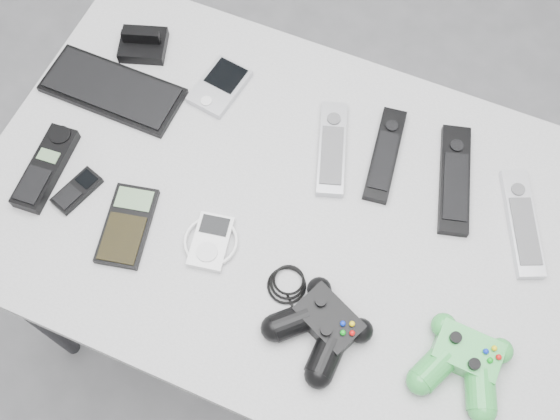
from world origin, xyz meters
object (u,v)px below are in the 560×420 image
at_px(remote_black_b, 455,179).
at_px(remote_silver_b, 522,223).
at_px(pda, 220,86).
at_px(controller_black, 322,326).
at_px(calculator, 127,225).
at_px(mobile_phone, 77,190).
at_px(mp3_player, 211,241).
at_px(remote_black_a, 385,154).
at_px(remote_silver_a, 332,148).
at_px(desk, 288,221).
at_px(pda_keyboard, 112,89).
at_px(controller_green, 464,361).
at_px(cordless_handset, 46,168).

bearing_deg(remote_black_b, remote_silver_b, -30.52).
relative_size(pda, controller_black, 0.48).
xyz_separation_m(remote_silver_b, calculator, (-0.65, -0.28, -0.00)).
distance_m(mobile_phone, mp3_player, 0.27).
bearing_deg(remote_black_a, remote_silver_a, -172.14).
distance_m(desk, remote_black_b, 0.32).
distance_m(remote_silver_a, remote_silver_b, 0.37).
relative_size(remote_silver_b, calculator, 1.33).
height_order(remote_silver_b, mp3_player, remote_silver_b).
height_order(remote_black_a, remote_silver_b, same).
xyz_separation_m(pda_keyboard, controller_green, (0.79, -0.25, 0.02)).
bearing_deg(mobile_phone, cordless_handset, -174.82).
bearing_deg(mp3_player, controller_green, -14.76).
distance_m(pda, cordless_handset, 0.37).
bearing_deg(controller_black, calculator, -161.79).
bearing_deg(pda_keyboard, pda, 25.45).
xyz_separation_m(pda_keyboard, mp3_player, (0.32, -0.22, 0.00)).
bearing_deg(desk, pda, 140.64).
height_order(remote_silver_b, calculator, remote_silver_b).
bearing_deg(controller_green, desk, 160.06).
distance_m(remote_black_b, mobile_phone, 0.70).
bearing_deg(desk, remote_silver_a, 77.98).
relative_size(pda_keyboard, pda, 2.24).
bearing_deg(mp3_player, remote_black_a, 41.08).
distance_m(cordless_handset, controller_black, 0.59).
distance_m(remote_black_a, mp3_player, 0.37).
xyz_separation_m(pda, mobile_phone, (-0.14, -0.31, -0.00)).
xyz_separation_m(mp3_player, controller_green, (0.47, -0.03, 0.02)).
bearing_deg(calculator, remote_black_a, 27.59).
height_order(remote_silver_b, controller_black, controller_black).
bearing_deg(remote_black_a, pda_keyboard, 179.71).
bearing_deg(calculator, controller_black, -18.22).
xyz_separation_m(desk, pda_keyboard, (-0.42, 0.10, 0.07)).
relative_size(remote_black_b, calculator, 1.43).
xyz_separation_m(remote_black_b, mobile_phone, (-0.63, -0.29, -0.00)).
bearing_deg(controller_black, remote_silver_b, 74.71).
distance_m(pda_keyboard, remote_black_b, 0.69).
bearing_deg(mobile_phone, pda_keyboard, 119.92).
xyz_separation_m(remote_black_a, cordless_handset, (-0.57, -0.28, 0.00)).
height_order(desk, mp3_player, mp3_player).
xyz_separation_m(pda_keyboard, mobile_phone, (0.05, -0.22, -0.00)).
height_order(mp3_player, controller_green, controller_green).
bearing_deg(mp3_player, calculator, -179.44).
bearing_deg(controller_green, remote_black_b, 111.03).
relative_size(remote_silver_a, remote_black_a, 1.00).
distance_m(pda_keyboard, remote_silver_b, 0.82).
xyz_separation_m(pda, mp3_player, (0.13, -0.31, -0.00)).
distance_m(pda, remote_black_a, 0.35).
bearing_deg(controller_black, remote_silver_a, 132.07).
bearing_deg(cordless_handset, remote_black_b, 16.72).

